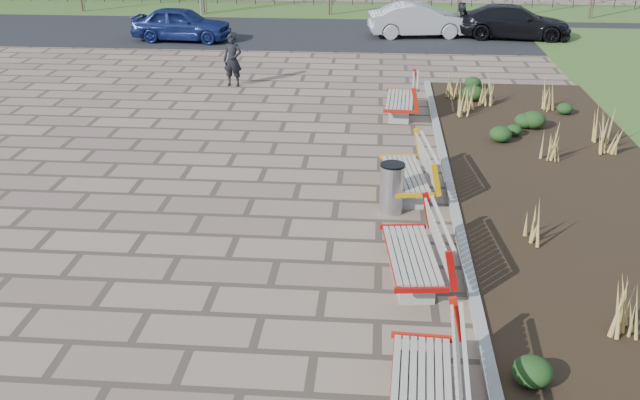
# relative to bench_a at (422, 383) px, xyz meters

# --- Properties ---
(ground) EXTENTS (120.00, 120.00, 0.00)m
(ground) POSITION_rel_bench_a_xyz_m (-3.00, 1.13, -0.50)
(ground) COLOR #776452
(ground) RESTS_ON ground
(planting_bed) EXTENTS (4.50, 18.00, 0.10)m
(planting_bed) POSITION_rel_bench_a_xyz_m (3.25, 6.13, -0.45)
(planting_bed) COLOR black
(planting_bed) RESTS_ON ground
(planting_curb) EXTENTS (0.16, 18.00, 0.15)m
(planting_curb) POSITION_rel_bench_a_xyz_m (0.92, 6.13, -0.42)
(planting_curb) COLOR gray
(planting_curb) RESTS_ON ground
(grass_verge_far) EXTENTS (80.00, 5.00, 0.04)m
(grass_verge_far) POSITION_rel_bench_a_xyz_m (-3.00, 29.13, -0.48)
(grass_verge_far) COLOR #33511E
(grass_verge_far) RESTS_ON ground
(road) EXTENTS (80.00, 7.00, 0.02)m
(road) POSITION_rel_bench_a_xyz_m (-3.00, 23.13, -0.49)
(road) COLOR black
(road) RESTS_ON ground
(bench_a) EXTENTS (1.01, 2.15, 1.00)m
(bench_a) POSITION_rel_bench_a_xyz_m (0.00, 0.00, 0.00)
(bench_a) COLOR red
(bench_a) RESTS_ON ground
(bench_b) EXTENTS (1.12, 2.18, 1.00)m
(bench_b) POSITION_rel_bench_a_xyz_m (0.00, 3.20, 0.00)
(bench_b) COLOR #A20C0A
(bench_b) RESTS_ON ground
(bench_c) EXTENTS (1.14, 2.19, 1.00)m
(bench_c) POSITION_rel_bench_a_xyz_m (0.00, 6.57, 0.00)
(bench_c) COLOR #D79B0B
(bench_c) RESTS_ON ground
(bench_d) EXTENTS (1.00, 2.14, 1.00)m
(bench_d) POSITION_rel_bench_a_xyz_m (0.00, 11.91, 0.00)
(bench_d) COLOR #AD1A0B
(bench_d) RESTS_ON ground
(litter_bin) EXTENTS (0.45, 0.45, 0.95)m
(litter_bin) POSITION_rel_bench_a_xyz_m (-0.28, 5.70, -0.02)
(litter_bin) COLOR #B2B2B7
(litter_bin) RESTS_ON ground
(pedestrian) EXTENTS (0.63, 0.46, 1.60)m
(pedestrian) POSITION_rel_bench_a_xyz_m (-5.02, 14.60, 0.30)
(pedestrian) COLOR black
(pedestrian) RESTS_ON ground
(car_blue) EXTENTS (3.95, 1.80, 1.31)m
(car_blue) POSITION_rel_bench_a_xyz_m (-8.35, 21.19, 0.18)
(car_blue) COLOR navy
(car_blue) RESTS_ON road
(car_silver) EXTENTS (4.16, 1.94, 1.32)m
(car_silver) POSITION_rel_bench_a_xyz_m (0.98, 22.76, 0.18)
(car_silver) COLOR #989A9F
(car_silver) RESTS_ON road
(car_black) EXTENTS (4.61, 2.23, 1.29)m
(car_black) POSITION_rel_bench_a_xyz_m (4.75, 22.77, 0.17)
(car_black) COLOR black
(car_black) RESTS_ON road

